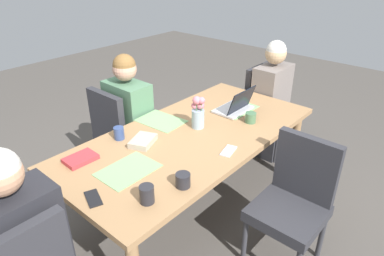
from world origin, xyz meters
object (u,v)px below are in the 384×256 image
at_px(coffee_mug_centre_right, 183,180).
at_px(phone_silver, 229,151).
at_px(chair_near_left_near, 120,131).
at_px(book_blue_cover, 81,159).
at_px(chair_far_right_near, 295,197).
at_px(laptop_head_left_left_far, 236,107).
at_px(person_near_left_near, 130,127).
at_px(flower_vase, 198,113).
at_px(chair_head_left_left_far, 266,105).
at_px(person_head_left_left_far, 270,106).
at_px(phone_black, 93,198).
at_px(coffee_mug_near_right, 119,133).
at_px(coffee_mug_near_left, 147,194).
at_px(coffee_mug_centre_left, 251,118).
at_px(dining_table, 192,142).
at_px(book_red_cover, 143,141).

bearing_deg(coffee_mug_centre_right, phone_silver, -177.04).
bearing_deg(chair_near_left_near, book_blue_cover, 35.95).
distance_m(chair_far_right_near, laptop_head_left_left_far, 0.95).
relative_size(chair_near_left_near, coffee_mug_centre_right, 10.27).
height_order(person_near_left_near, flower_vase, person_near_left_near).
relative_size(chair_head_left_left_far, phone_silver, 6.00).
relative_size(person_head_left_left_far, flower_vase, 4.61).
relative_size(person_near_left_near, phone_black, 7.97).
bearing_deg(phone_black, chair_head_left_left_far, 115.68).
relative_size(laptop_head_left_left_far, coffee_mug_near_right, 3.48).
xyz_separation_m(coffee_mug_near_left, phone_black, (0.18, -0.24, -0.05)).
bearing_deg(chair_near_left_near, coffee_mug_centre_right, 69.60).
xyz_separation_m(person_near_left_near, coffee_mug_centre_left, (-0.45, 0.96, 0.24)).
bearing_deg(coffee_mug_centre_right, coffee_mug_near_left, -13.03).
bearing_deg(chair_head_left_left_far, dining_table, 4.43).
bearing_deg(coffee_mug_centre_right, phone_black, -35.87).
xyz_separation_m(person_head_left_left_far, book_blue_cover, (1.98, -0.28, 0.21)).
relative_size(person_head_left_left_far, phone_black, 7.97).
height_order(chair_near_left_near, phone_silver, chair_near_left_near).
bearing_deg(person_near_left_near, laptop_head_left_left_far, 125.94).
bearing_deg(book_red_cover, phone_silver, 98.49).
height_order(coffee_mug_near_left, coffee_mug_centre_left, coffee_mug_near_left).
relative_size(coffee_mug_centre_right, phone_silver, 0.58).
distance_m(person_head_left_left_far, flower_vase, 1.16).
relative_size(coffee_mug_near_left, phone_silver, 0.68).
distance_m(chair_head_left_left_far, coffee_mug_near_left, 2.10).
bearing_deg(coffee_mug_near_left, coffee_mug_centre_right, 166.97).
bearing_deg(dining_table, coffee_mug_centre_left, 153.89).
bearing_deg(flower_vase, coffee_mug_near_left, 22.82).
bearing_deg(phone_black, coffee_mug_near_right, 150.46).
bearing_deg(coffee_mug_centre_right, chair_head_left_left_far, -165.24).
distance_m(chair_head_left_left_far, coffee_mug_near_right, 1.73).
xyz_separation_m(book_blue_cover, phone_silver, (-0.73, 0.66, -0.01)).
distance_m(dining_table, chair_near_left_near, 0.81).
height_order(book_blue_cover, phone_black, book_blue_cover).
height_order(coffee_mug_centre_left, book_red_cover, coffee_mug_centre_left).
relative_size(coffee_mug_centre_left, phone_black, 0.57).
xyz_separation_m(dining_table, person_near_left_near, (0.00, -0.74, -0.13)).
height_order(person_head_left_left_far, flower_vase, person_head_left_left_far).
bearing_deg(coffee_mug_centre_left, coffee_mug_near_right, -33.84).
bearing_deg(coffee_mug_near_right, person_head_left_left_far, 168.79).
bearing_deg(chair_head_left_left_far, coffee_mug_centre_right, 14.76).
relative_size(phone_black, phone_silver, 1.00).
distance_m(chair_head_left_left_far, phone_black, 2.23).
relative_size(coffee_mug_near_left, coffee_mug_centre_right, 1.17).
relative_size(chair_head_left_left_far, chair_far_right_near, 1.00).
relative_size(person_near_left_near, coffee_mug_near_left, 11.67).
relative_size(book_red_cover, phone_black, 1.33).
distance_m(person_near_left_near, chair_head_left_left_far, 1.44).
relative_size(chair_near_left_near, phone_black, 6.00).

